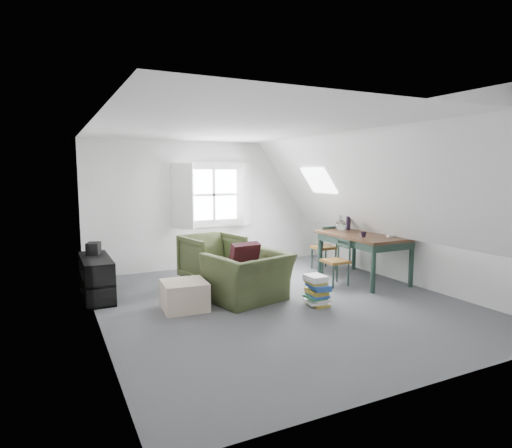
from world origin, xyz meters
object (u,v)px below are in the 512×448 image
dining_chair_far (325,247)px  armchair_near (248,301)px  armchair_far (213,282)px  media_shelf (97,280)px  dining_chair_near (337,260)px  magazine_stack (317,290)px  dining_table (363,240)px  ottoman (184,295)px

dining_chair_far → armchair_near: bearing=40.2°
armchair_far → media_shelf: media_shelf is taller
dining_chair_near → magazine_stack: 1.25m
armchair_near → dining_table: bearing=171.5°
armchair_far → media_shelf: (-1.90, -0.12, 0.28)m
ottoman → magazine_stack: size_ratio=1.35×
magazine_stack → armchair_near: bearing=141.0°
dining_chair_near → magazine_stack: dining_chair_near is taller
dining_table → dining_chair_near: 0.68m
dining_table → magazine_stack: dining_table is taller
ottoman → media_shelf: (-1.04, 1.08, 0.09)m
ottoman → dining_table: size_ratio=0.36×
ottoman → dining_table: bearing=3.4°
dining_chair_far → dining_chair_near: bearing=77.1°
armchair_near → media_shelf: media_shelf is taller
dining_chair_near → media_shelf: size_ratio=0.67×
dining_chair_far → armchair_far: bearing=10.4°
dining_chair_near → magazine_stack: size_ratio=1.86×
dining_chair_far → dining_chair_near: 1.13m
armchair_near → dining_chair_far: bearing=-166.2°
armchair_near → dining_chair_near: bearing=170.9°
ottoman → magazine_stack: bearing=-21.1°
dining_table → armchair_far: bearing=160.5°
armchair_near → dining_table: size_ratio=0.67×
armchair_far → magazine_stack: bearing=-75.4°
dining_table → media_shelf: 4.46m
armchair_far → dining_chair_near: bearing=-41.4°
dining_chair_far → media_shelf: size_ratio=0.72×
armchair_near → dining_chair_near: (1.73, 0.16, 0.43)m
dining_chair_far → ottoman: bearing=31.8°
armchair_near → armchair_far: bearing=-99.5°
ottoman → dining_chair_near: size_ratio=0.73×
armchair_far → dining_table: (2.45, -1.01, 0.71)m
media_shelf → magazine_stack: media_shelf is taller
magazine_stack → media_shelf: bearing=147.7°
dining_table → media_shelf: bearing=171.4°
ottoman → armchair_far: bearing=54.5°
armchair_far → magazine_stack: size_ratio=2.11×
armchair_near → media_shelf: size_ratio=0.90×
armchair_near → dining_chair_far: dining_chair_far is taller
media_shelf → dining_table: bearing=-8.2°
armchair_near → dining_table: dining_table is taller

